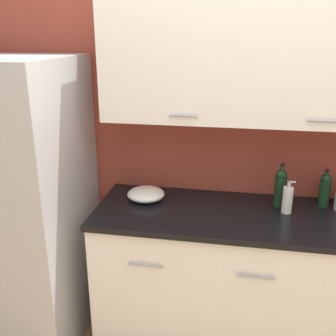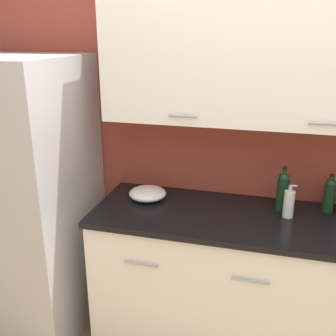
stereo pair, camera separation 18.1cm
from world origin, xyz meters
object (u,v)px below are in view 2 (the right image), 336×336
soap_dispenser (289,204)px  refrigerator (15,198)px  mixing_bowl (148,193)px  wine_bottle (282,190)px  oil_bottle (329,194)px

soap_dispenser → refrigerator: bearing=-175.3°
soap_dispenser → mixing_bowl: soap_dispenser is taller
soap_dispenser → mixing_bowl: size_ratio=0.85×
wine_bottle → soap_dispenser: wine_bottle is taller
refrigerator → soap_dispenser: bearing=4.7°
oil_bottle → mixing_bowl: size_ratio=0.99×
mixing_bowl → refrigerator: bearing=-168.5°
refrigerator → soap_dispenser: refrigerator is taller
mixing_bowl → soap_dispenser: bearing=-2.3°
soap_dispenser → oil_bottle: size_ratio=0.85×
soap_dispenser → wine_bottle: bearing=114.4°
wine_bottle → oil_bottle: bearing=10.1°
oil_bottle → refrigerator: bearing=-171.9°
refrigerator → oil_bottle: refrigerator is taller
wine_bottle → oil_bottle: size_ratio=1.16×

